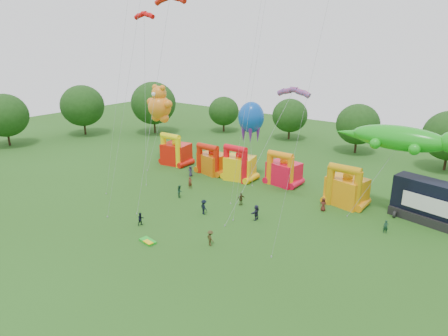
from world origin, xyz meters
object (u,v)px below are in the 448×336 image
Objects in this scene: bouncy_castle_0 at (175,152)px; stage_trailer at (428,202)px; spectator_0 at (191,171)px; teddy_bear_kite at (157,125)px; spectator_4 at (241,199)px; bouncy_castle_2 at (239,166)px; gecko_kite at (385,161)px; octopus_kite at (251,136)px.

stage_trailer is at bearing 2.40° from bouncy_castle_0.
stage_trailer is (40.91, 1.72, 0.31)m from bouncy_castle_0.
stage_trailer is 34.79m from spectator_0.
teddy_bear_kite is 8.18× the size of spectator_0.
spectator_0 is at bearing -77.85° from spectator_4.
bouncy_castle_2 reaches higher than stage_trailer.
gecko_kite is at bearing 0.32° from bouncy_castle_2.
bouncy_castle_0 is at bearing 27.13° from teddy_bear_kite.
octopus_kite is at bearing 8.72° from teddy_bear_kite.
octopus_kite is 12.35m from spectator_4.
bouncy_castle_0 is at bearing -179.38° from gecko_kite.
bouncy_castle_0 reaches higher than stage_trailer.
gecko_kite is (-5.28, -1.33, 4.57)m from stage_trailer.
spectator_0 is (6.53, -3.31, -1.37)m from bouncy_castle_0.
teddy_bear_kite reaches higher than gecko_kite.
stage_trailer is 26.14m from octopus_kite.
teddy_bear_kite is at bearing -177.26° from gecko_kite.
spectator_4 is at bearing -53.38° from bouncy_castle_2.
spectator_0 is 14.30m from spectator_4.
stage_trailer is 0.58× the size of gecko_kite.
bouncy_castle_2 is 22.48m from gecko_kite.
octopus_kite reaches higher than bouncy_castle_2.
bouncy_castle_2 is 3.40× the size of spectator_0.
gecko_kite is at bearing -9.98° from spectator_0.
spectator_4 is (22.81, -6.73, -6.08)m from teddy_bear_kite.
bouncy_castle_2 is at bearing 5.93° from teddy_bear_kite.
spectator_4 is (-15.66, -8.57, -6.19)m from gecko_kite.
gecko_kite is 20.46m from octopus_kite.
stage_trailer is 0.62× the size of teddy_bear_kite.
bouncy_castle_0 reaches higher than spectator_0.
spectator_0 is (9.37, -1.86, -6.14)m from teddy_bear_kite.
gecko_kite is (21.94, 0.12, 4.87)m from bouncy_castle_2.
gecko_kite reaches higher than stage_trailer.
bouncy_castle_2 is at bearing 9.32° from spectator_0.
stage_trailer is at bearing 0.90° from octopus_kite.
spectator_0 is (-8.66, -4.62, -6.34)m from octopus_kite.
gecko_kite is at bearing 2.74° from teddy_bear_kite.
spectator_4 is at bearing -16.45° from teddy_bear_kite.
bouncy_castle_2 reaches higher than spectator_0.
spectator_0 is at bearing -11.21° from teddy_bear_kite.
spectator_0 is at bearing -171.68° from stage_trailer.
bouncy_castle_2 is 0.39× the size of gecko_kite.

